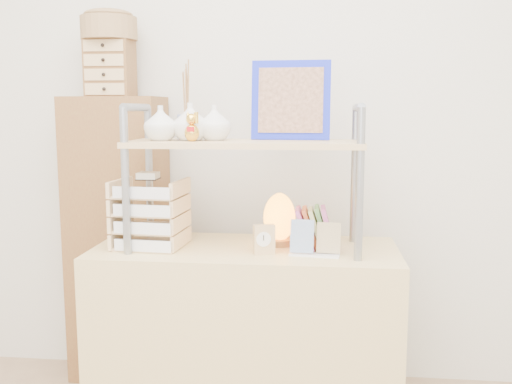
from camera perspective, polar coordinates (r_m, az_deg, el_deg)
desk at (r=2.39m, az=-1.04°, el=-14.34°), size 1.20×0.50×0.75m
cabinet at (r=2.79m, az=-13.63°, el=-4.75°), size 0.46×0.26×1.35m
hutch at (r=2.23m, az=-2.26°, el=5.15°), size 0.90×0.34×0.73m
letter_tray at (r=2.29m, az=-10.60°, el=-2.52°), size 0.26×0.25×0.30m
salt_lamp at (r=2.29m, az=2.35°, el=-2.67°), size 0.14×0.13×0.21m
desk_clock at (r=2.15m, az=0.81°, el=-4.77°), size 0.09×0.06×0.11m
postcard_stand at (r=2.15m, az=5.87°, el=-5.35°), size 0.19×0.07×0.13m
drawer_chest at (r=2.71m, az=-14.38°, el=11.87°), size 0.20×0.16×0.25m
woven_basket at (r=2.73m, az=-14.50°, el=15.54°), size 0.25×0.25×0.10m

